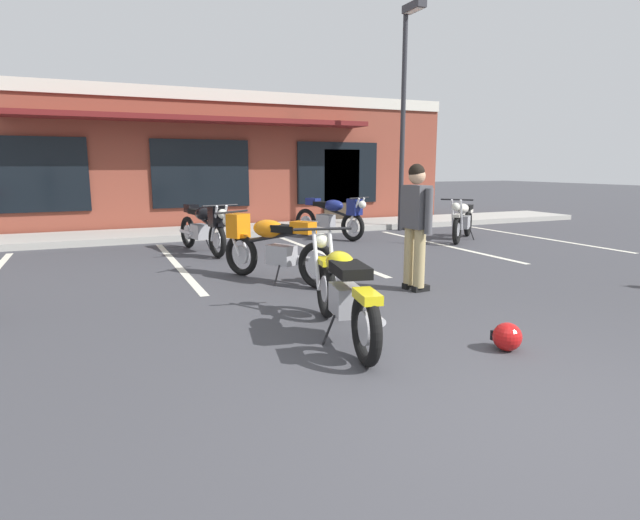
{
  "coord_description": "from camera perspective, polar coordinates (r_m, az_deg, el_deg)",
  "views": [
    {
      "loc": [
        -2.63,
        -2.18,
        1.65
      ],
      "look_at": [
        -0.19,
        3.38,
        0.55
      ],
      "focal_mm": 29.27,
      "sensor_mm": 36.0,
      "label": 1
    }
  ],
  "objects": [
    {
      "name": "motorcycle_blue_standard",
      "position": [
        7.53,
        -5.38,
        1.67
      ],
      "size": [
        1.3,
        1.89,
        0.98
      ],
      "color": "black",
      "rests_on": "ground_plane"
    },
    {
      "name": "sidewalk_kerb",
      "position": [
        12.9,
        -11.79,
        3.03
      ],
      "size": [
        22.0,
        1.8,
        0.14
      ],
      "primitive_type": "cube",
      "color": "#A8A59E",
      "rests_on": "ground_plane"
    },
    {
      "name": "brick_storefront_building",
      "position": [
        16.34,
        -14.69,
        10.41
      ],
      "size": [
        14.41,
        6.16,
        3.55
      ],
      "color": "brown",
      "rests_on": "ground_plane"
    },
    {
      "name": "motorcycle_green_cafe_racer",
      "position": [
        11.92,
        1.33,
        4.88
      ],
      "size": [
        1.14,
        1.98,
        0.98
      ],
      "color": "black",
      "rests_on": "ground_plane"
    },
    {
      "name": "ground_plane",
      "position": [
        6.36,
        1.54,
        -4.75
      ],
      "size": [
        80.0,
        80.0,
        0.0
      ],
      "primitive_type": "plane",
      "color": "#3D3D42"
    },
    {
      "name": "motorcycle_black_cruiser",
      "position": [
        10.11,
        -12.61,
        3.66
      ],
      "size": [
        0.81,
        2.09,
        0.98
      ],
      "color": "black",
      "rests_on": "ground_plane"
    },
    {
      "name": "motorcycle_foreground_classic",
      "position": [
        5.02,
        2.53,
        -3.4
      ],
      "size": [
        0.77,
        2.09,
        0.98
      ],
      "color": "black",
      "rests_on": "ground_plane"
    },
    {
      "name": "helmet_on_pavement",
      "position": [
        5.04,
        19.77,
        -7.9
      ],
      "size": [
        0.26,
        0.26,
        0.26
      ],
      "color": "#B71414",
      "rests_on": "ground_plane"
    },
    {
      "name": "person_by_back_row",
      "position": [
        6.97,
        10.42,
        4.36
      ],
      "size": [
        0.3,
        0.61,
        1.68
      ],
      "color": "black",
      "rests_on": "ground_plane"
    },
    {
      "name": "parking_lot_lamp_post",
      "position": [
        13.59,
        9.38,
        17.81
      ],
      "size": [
        0.24,
        0.76,
        5.41
      ],
      "color": "#2D2D33",
      "rests_on": "ground_plane"
    },
    {
      "name": "painted_stall_lines",
      "position": [
        9.46,
        -7.21,
        0.17
      ],
      "size": [
        13.82,
        4.8,
        0.01
      ],
      "color": "silver",
      "rests_on": "ground_plane"
    },
    {
      "name": "motorcycle_red_sportbike",
      "position": [
        12.07,
        15.35,
        4.27
      ],
      "size": [
        1.71,
        1.59,
        0.98
      ],
      "color": "black",
      "rests_on": "ground_plane"
    }
  ]
}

